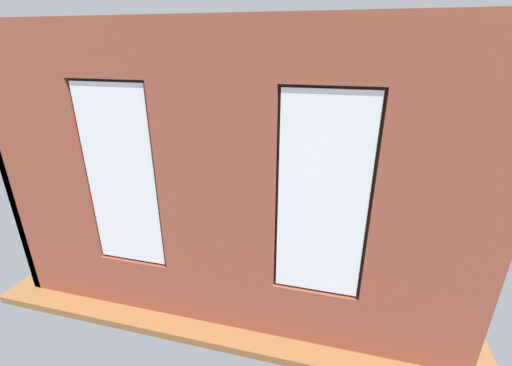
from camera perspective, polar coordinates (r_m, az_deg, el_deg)
ground_plane at (r=6.74m, az=2.05°, el=-6.82°), size 6.22×6.04×0.10m
brick_wall_with_windows at (r=3.69m, az=-6.65°, el=-2.22°), size 5.62×0.30×3.47m
white_wall_right at (r=7.01m, az=-20.96°, el=8.54°), size 0.10×5.04×3.47m
couch_by_window at (r=5.17m, az=-11.57°, el=-12.36°), size 1.97×0.87×0.80m
couch_left at (r=6.60m, az=20.56°, el=-5.30°), size 1.01×1.85×0.80m
coffee_table at (r=6.88m, az=-1.31°, el=-2.35°), size 1.58×0.84×0.40m
cup_ceramic at (r=6.87m, az=-5.41°, el=-1.71°), size 0.07×0.07×0.08m
candle_jar at (r=6.87m, az=2.49°, el=-1.56°), size 0.08×0.08×0.09m
remote_silver at (r=7.00m, az=-2.64°, el=-1.43°), size 0.12×0.17×0.02m
remote_black at (r=6.71m, az=-0.64°, el=-2.47°), size 0.14×0.17×0.02m
media_console at (r=7.08m, az=-18.77°, el=-3.92°), size 1.20×0.42×0.49m
tv_flatscreen at (r=6.85m, az=-19.36°, el=0.48°), size 0.94×0.20×0.68m
papasan_chair at (r=8.29m, az=2.35°, el=2.63°), size 1.08×1.08×0.68m
potted_plant_foreground_right at (r=8.86m, az=-8.81°, el=4.35°), size 0.49×0.49×0.87m
potted_plant_by_left_couch at (r=7.83m, az=16.79°, el=-1.26°), size 0.21×0.21×0.36m
potted_plant_near_tv at (r=5.78m, az=-20.31°, el=-4.53°), size 1.01×0.85×1.21m
potted_plant_mid_room_small at (r=7.33m, az=7.94°, el=-1.56°), size 0.26×0.26×0.45m
potted_plant_corner_far_left at (r=4.55m, az=25.27°, el=-13.45°), size 1.00×0.98×1.22m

